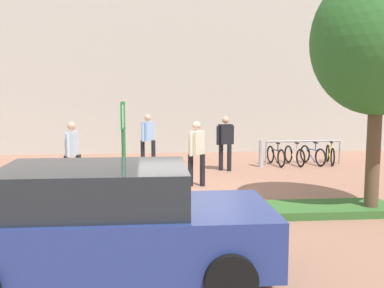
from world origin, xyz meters
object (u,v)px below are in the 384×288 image
at_px(bike_rack_cluster, 303,154).
at_px(person_suited_navy, 225,140).
at_px(person_shirt_white, 148,136).
at_px(bollard_steel, 261,154).
at_px(tree_sidewalk, 379,42).
at_px(person_casual_tan, 197,149).
at_px(parking_sign_post, 123,142).
at_px(bike_at_sign, 126,199).
at_px(car_navy_sedan, 107,224).
at_px(person_shirt_blue, 72,150).

distance_m(bike_rack_cluster, person_suited_navy, 3.09).
bearing_deg(person_shirt_white, bike_rack_cluster, -3.21).
distance_m(bike_rack_cluster, bollard_steel, 1.62).
distance_m(tree_sidewalk, person_suited_navy, 6.18).
xyz_separation_m(person_casual_tan, person_suited_navy, (1.13, 2.21, 0.00)).
xyz_separation_m(parking_sign_post, bike_rack_cluster, (5.71, 5.99, -1.17)).
bearing_deg(bike_rack_cluster, tree_sidewalk, -96.40).
bearing_deg(bike_at_sign, person_casual_tan, 57.53).
bearing_deg(bollard_steel, tree_sidewalk, -81.34).
relative_size(parking_sign_post, bike_rack_cluster, 0.87).
bearing_deg(person_suited_navy, car_navy_sedan, -109.97).
xyz_separation_m(bollard_steel, person_shirt_blue, (-5.66, -2.62, 0.53)).
distance_m(bike_at_sign, bollard_steel, 6.82).
height_order(bollard_steel, person_shirt_blue, person_shirt_blue).
relative_size(tree_sidewalk, bike_rack_cluster, 1.86).
bearing_deg(bike_rack_cluster, bollard_steel, -165.72).
bearing_deg(bike_at_sign, person_suited_navy, 59.91).
bearing_deg(bollard_steel, parking_sign_post, -126.53).
height_order(person_shirt_blue, person_shirt_white, same).
bearing_deg(parking_sign_post, bike_rack_cluster, 46.37).
relative_size(person_casual_tan, person_suited_navy, 1.00).
relative_size(bike_rack_cluster, person_casual_tan, 1.55).
xyz_separation_m(person_shirt_white, person_casual_tan, (1.31, -3.45, 0.00)).
height_order(person_suited_navy, car_navy_sedan, person_suited_navy).
xyz_separation_m(tree_sidewalk, person_casual_tan, (-3.30, 3.01, -2.49)).
relative_size(person_shirt_blue, person_suited_navy, 1.00).
distance_m(person_shirt_blue, person_shirt_white, 3.84).
distance_m(bike_at_sign, person_shirt_blue, 3.26).
bearing_deg(bike_at_sign, bollard_steel, 52.77).
bearing_deg(tree_sidewalk, person_shirt_blue, 154.30).
relative_size(bike_rack_cluster, car_navy_sedan, 0.62).
bearing_deg(person_suited_navy, bollard_steel, 22.92).
xyz_separation_m(bike_rack_cluster, person_shirt_blue, (-7.23, -3.02, 0.64)).
xyz_separation_m(parking_sign_post, person_shirt_white, (0.41, 6.29, -0.53)).
relative_size(tree_sidewalk, bollard_steel, 5.50).
relative_size(bollard_steel, car_navy_sedan, 0.21).
height_order(bike_at_sign, person_suited_navy, person_suited_navy).
bearing_deg(car_navy_sedan, tree_sidewalk, 28.46).
bearing_deg(person_shirt_blue, person_casual_tan, -2.40).
height_order(parking_sign_post, person_suited_navy, parking_sign_post).
height_order(tree_sidewalk, person_casual_tan, tree_sidewalk).
xyz_separation_m(person_shirt_blue, person_shirt_white, (1.93, 3.32, 0.00)).
bearing_deg(bike_at_sign, person_shirt_blue, 118.68).
distance_m(bollard_steel, car_navy_sedan, 9.49).
relative_size(bollard_steel, person_shirt_blue, 0.52).
height_order(tree_sidewalk, person_shirt_white, tree_sidewalk).
relative_size(bike_at_sign, person_suited_navy, 0.98).
bearing_deg(bollard_steel, person_casual_tan, -131.33).
distance_m(tree_sidewalk, person_shirt_blue, 7.67).
bearing_deg(bike_rack_cluster, person_shirt_white, 176.79).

